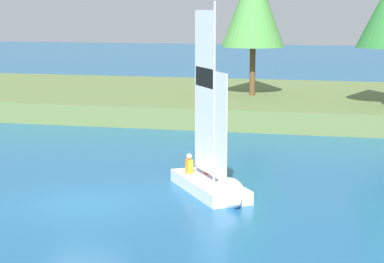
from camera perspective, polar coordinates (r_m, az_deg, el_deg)
ground_plane at (r=23.71m, az=-8.45°, el=-5.54°), size 200.00×200.00×0.00m
shore_bank at (r=44.71m, az=2.39°, el=2.43°), size 80.00×15.99×1.12m
shoreline_tree_left at (r=42.32m, az=4.78°, el=9.75°), size 3.58×3.58×7.55m
sailboat at (r=24.13m, az=1.96°, el=-3.88°), size 3.65×4.54×6.77m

